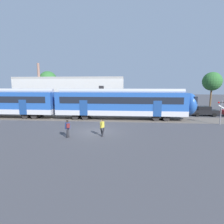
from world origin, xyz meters
TOP-DOWN VIEW (x-y plane):
  - ground_plane at (0.00, 0.00)m, footprint 160.00×160.00m
  - track_bed at (-8.71, 7.16)m, footprint 80.00×4.40m
  - commuter_train at (-15.52, 7.16)m, footprint 56.65×3.07m
  - pedestrian_navy at (-2.16, -2.34)m, footprint 0.51×0.71m
  - pedestrian_yellow at (0.94, -1.65)m, footprint 0.55×0.66m
  - parked_car_black at (15.37, 10.87)m, footprint 4.04×1.83m
  - crossing_signal at (14.56, 4.32)m, footprint 0.96×0.21m
  - background_building at (-8.21, 17.06)m, footprint 21.37×5.00m
  - street_tree_right at (19.88, 18.83)m, footprint 3.63×3.63m
  - street_tree_left at (-14.12, 20.14)m, footprint 3.84×3.84m

SIDE VIEW (x-z plane):
  - ground_plane at x=0.00m, z-range 0.00..0.00m
  - track_bed at x=-8.71m, z-range 0.00..0.01m
  - parked_car_black at x=15.37m, z-range 0.01..1.55m
  - pedestrian_yellow at x=0.94m, z-range 0.13..1.80m
  - pedestrian_navy at x=-2.16m, z-range 0.16..1.82m
  - crossing_signal at x=14.56m, z-range 0.51..3.51m
  - commuter_train at x=-15.52m, z-range -0.11..4.62m
  - background_building at x=-8.21m, z-range -1.39..7.81m
  - street_tree_right at x=19.88m, z-range 1.85..9.22m
  - street_tree_left at x=-14.12m, z-range 1.98..9.85m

